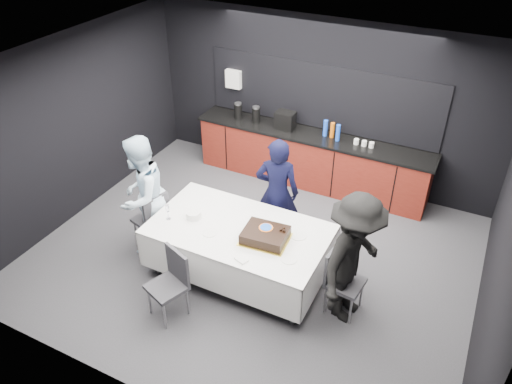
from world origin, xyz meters
TOP-DOWN VIEW (x-y plane):
  - ground at (0.00, 0.00)m, footprint 6.00×6.00m
  - room_shell at (0.00, 0.00)m, footprint 6.04×5.04m
  - kitchenette at (-0.02, 2.22)m, footprint 4.10×0.64m
  - party_table at (0.00, -0.40)m, footprint 2.32×1.32m
  - cake_assembly at (0.41, -0.45)m, footprint 0.63×0.53m
  - plate_stack at (-0.65, -0.46)m, footprint 0.20×0.20m
  - loose_plate_near at (-0.29, -0.64)m, footprint 0.20×0.20m
  - loose_plate_right_a at (0.75, -0.19)m, footprint 0.22×0.22m
  - loose_plate_right_b at (0.82, -0.65)m, footprint 0.20×0.20m
  - loose_plate_far at (0.10, -0.10)m, footprint 0.20×0.20m
  - fork_pile at (0.31, -0.93)m, footprint 0.19×0.15m
  - champagne_flute at (-0.94, -0.63)m, footprint 0.06×0.06m
  - chair_left at (-1.36, -0.44)m, footprint 0.52×0.52m
  - chair_right at (1.39, -0.39)m, footprint 0.46×0.46m
  - chair_near at (-0.41, -1.37)m, footprint 0.54×0.54m
  - person_center at (0.14, 0.49)m, footprint 0.70×0.56m
  - person_left at (-1.49, -0.47)m, footprint 0.77×0.93m
  - person_right at (1.54, -0.43)m, footprint 0.85×1.24m

SIDE VIEW (x-z plane):
  - ground at x=0.00m, z-range 0.00..0.00m
  - chair_left at x=-1.36m, z-range 0.07..1.00m
  - chair_right at x=1.39m, z-range 0.07..1.00m
  - chair_near at x=-0.41m, z-range 0.07..1.00m
  - kitchenette at x=-0.02m, z-range -0.48..1.57m
  - party_table at x=0.00m, z-range 0.25..1.03m
  - loose_plate_near at x=-0.29m, z-range 0.78..0.79m
  - loose_plate_right_a at x=0.75m, z-range 0.78..0.79m
  - loose_plate_right_b at x=0.82m, z-range 0.78..0.79m
  - loose_plate_far at x=0.10m, z-range 0.78..0.79m
  - fork_pile at x=0.31m, z-range 0.78..0.81m
  - plate_stack at x=-0.65m, z-range 0.78..0.88m
  - person_center at x=0.14m, z-range 0.00..1.69m
  - cake_assembly at x=0.41m, z-range 0.76..0.94m
  - person_right at x=1.54m, z-range 0.00..1.77m
  - person_left at x=-1.49m, z-range 0.00..1.77m
  - champagne_flute at x=-0.94m, z-range 0.83..1.05m
  - room_shell at x=0.00m, z-range 0.45..3.27m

